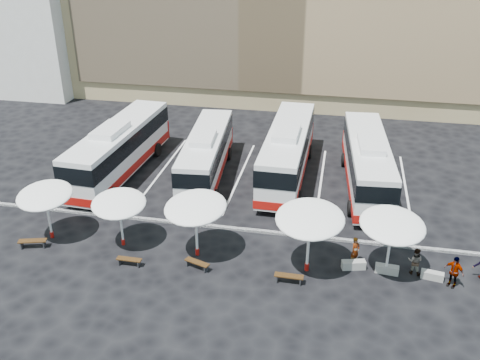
% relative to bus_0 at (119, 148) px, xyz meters
% --- Properties ---
extents(ground, '(120.00, 120.00, 0.00)m').
position_rel_bus_0_xyz_m(ground, '(8.83, -6.75, -2.09)').
color(ground, black).
rests_on(ground, ground).
extents(apartment_block, '(14.00, 14.00, 18.00)m').
position_rel_bus_0_xyz_m(apartment_block, '(-19.17, 21.25, 6.91)').
color(apartment_block, silver).
rests_on(apartment_block, ground).
extents(curb_divider, '(34.00, 0.25, 0.15)m').
position_rel_bus_0_xyz_m(curb_divider, '(8.83, -6.25, -2.02)').
color(curb_divider, black).
rests_on(curb_divider, ground).
extents(bay_lines, '(24.15, 12.00, 0.01)m').
position_rel_bus_0_xyz_m(bay_lines, '(8.83, 1.25, -2.09)').
color(bay_lines, white).
rests_on(bay_lines, ground).
extents(bus_0, '(3.50, 13.03, 4.10)m').
position_rel_bus_0_xyz_m(bus_0, '(0.00, 0.00, 0.00)').
color(bus_0, white).
rests_on(bus_0, ground).
extents(bus_1, '(3.44, 11.73, 3.67)m').
position_rel_bus_0_xyz_m(bus_1, '(6.43, 0.65, -0.22)').
color(bus_1, white).
rests_on(bus_1, ground).
extents(bus_2, '(3.12, 12.94, 4.10)m').
position_rel_bus_0_xyz_m(bus_2, '(12.24, 1.91, 0.00)').
color(bus_2, white).
rests_on(bus_2, ground).
extents(bus_3, '(3.60, 12.57, 3.94)m').
position_rel_bus_0_xyz_m(bus_3, '(17.93, 1.16, -0.08)').
color(bus_3, white).
rests_on(bus_3, ground).
extents(sunshade_0, '(3.24, 3.29, 3.38)m').
position_rel_bus_0_xyz_m(sunshade_0, '(-0.66, -9.28, 0.78)').
color(sunshade_0, white).
rests_on(sunshade_0, ground).
extents(sunshade_1, '(4.02, 4.05, 3.26)m').
position_rel_bus_0_xyz_m(sunshade_1, '(3.88, -9.18, 0.68)').
color(sunshade_1, white).
rests_on(sunshade_1, ground).
extents(sunshade_2, '(4.43, 4.46, 3.65)m').
position_rel_bus_0_xyz_m(sunshade_2, '(8.45, -9.33, 1.01)').
color(sunshade_2, white).
rests_on(sunshade_2, ground).
extents(sunshade_3, '(3.95, 4.00, 3.83)m').
position_rel_bus_0_xyz_m(sunshade_3, '(14.73, -9.60, 1.16)').
color(sunshade_3, white).
rests_on(sunshade_3, ground).
extents(sunshade_4, '(4.32, 4.34, 3.59)m').
position_rel_bus_0_xyz_m(sunshade_4, '(18.97, -9.05, 0.96)').
color(sunshade_4, white).
rests_on(sunshade_4, ground).
extents(wood_bench_0, '(1.66, 0.85, 0.49)m').
position_rel_bus_0_xyz_m(wood_bench_0, '(-1.18, -10.50, -1.71)').
color(wood_bench_0, black).
rests_on(wood_bench_0, ground).
extents(wood_bench_1, '(1.41, 0.38, 0.43)m').
position_rel_bus_0_xyz_m(wood_bench_1, '(5.02, -11.08, -1.76)').
color(wood_bench_1, black).
rests_on(wood_bench_1, ground).
extents(wood_bench_2, '(1.50, 0.85, 0.45)m').
position_rel_bus_0_xyz_m(wood_bench_2, '(8.80, -10.64, -1.75)').
color(wood_bench_2, black).
rests_on(wood_bench_2, ground).
extents(wood_bench_3, '(1.54, 0.42, 0.47)m').
position_rel_bus_0_xyz_m(wood_bench_3, '(13.89, -10.92, -1.73)').
color(wood_bench_3, black).
rests_on(wood_bench_3, ground).
extents(conc_bench_0, '(1.36, 0.75, 0.48)m').
position_rel_bus_0_xyz_m(conc_bench_0, '(17.24, -8.95, -1.85)').
color(conc_bench_0, gray).
rests_on(conc_bench_0, ground).
extents(conc_bench_1, '(1.28, 0.53, 0.47)m').
position_rel_bus_0_xyz_m(conc_bench_1, '(19.02, -9.01, -1.86)').
color(conc_bench_1, gray).
rests_on(conc_bench_1, ground).
extents(conc_bench_2, '(1.22, 0.58, 0.44)m').
position_rel_bus_0_xyz_m(conc_bench_2, '(21.38, -9.08, -1.87)').
color(conc_bench_2, gray).
rests_on(conc_bench_2, ground).
extents(passenger_0, '(0.68, 0.71, 1.64)m').
position_rel_bus_0_xyz_m(passenger_0, '(17.27, -8.42, -1.27)').
color(passenger_0, black).
rests_on(passenger_0, ground).
extents(passenger_1, '(0.89, 0.77, 1.58)m').
position_rel_bus_0_xyz_m(passenger_1, '(20.45, -8.77, -1.30)').
color(passenger_1, black).
rests_on(passenger_1, ground).
extents(passenger_2, '(1.13, 0.98, 1.82)m').
position_rel_bus_0_xyz_m(passenger_2, '(22.30, -9.51, -1.18)').
color(passenger_2, black).
rests_on(passenger_2, ground).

